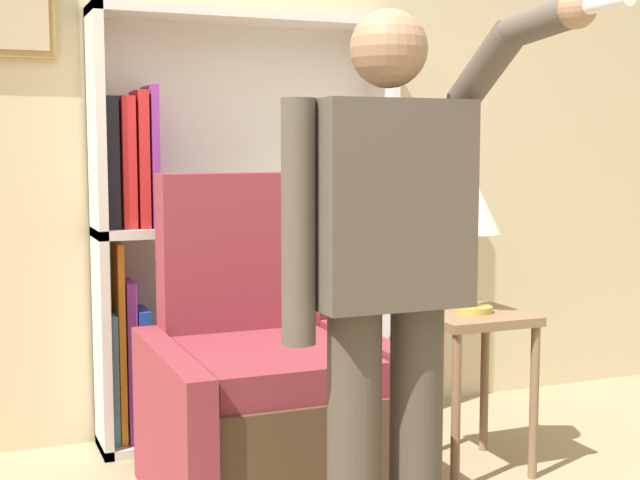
# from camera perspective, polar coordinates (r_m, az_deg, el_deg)

# --- Properties ---
(wall_back) EXTENTS (8.00, 0.11, 2.80)m
(wall_back) POSITION_cam_1_polar(r_m,az_deg,el_deg) (4.15, -4.55, 7.39)
(wall_back) COLOR beige
(wall_back) RESTS_ON ground_plane
(bookcase) EXTENTS (1.35, 0.28, 1.88)m
(bookcase) POSITION_cam_1_polar(r_m,az_deg,el_deg) (3.96, -6.46, 0.37)
(bookcase) COLOR silver
(bookcase) RESTS_ON ground_plane
(armchair) EXTENTS (0.83, 0.90, 1.20)m
(armchair) POSITION_cam_1_polar(r_m,az_deg,el_deg) (3.37, -3.61, -10.05)
(armchair) COLOR #4C3823
(armchair) RESTS_ON ground_plane
(person_standing) EXTENTS (0.57, 0.78, 1.67)m
(person_standing) POSITION_cam_1_polar(r_m,az_deg,el_deg) (2.43, 4.38, -2.24)
(person_standing) COLOR #473D33
(person_standing) RESTS_ON ground_plane
(side_table) EXTENTS (0.41, 0.41, 0.65)m
(side_table) POSITION_cam_1_polar(r_m,az_deg,el_deg) (3.63, 9.71, -6.58)
(side_table) COLOR #846647
(side_table) RESTS_ON ground_plane
(table_lamp) EXTENTS (0.21, 0.21, 0.53)m
(table_lamp) POSITION_cam_1_polar(r_m,az_deg,el_deg) (3.55, 9.85, 1.59)
(table_lamp) COLOR gold
(table_lamp) RESTS_ON side_table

